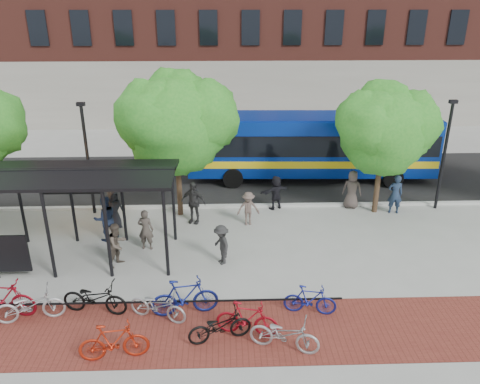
{
  "coord_description": "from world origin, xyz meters",
  "views": [
    {
      "loc": [
        -0.9,
        -16.29,
        9.11
      ],
      "look_at": [
        -0.31,
        1.99,
        1.6
      ],
      "focal_mm": 35.0,
      "sensor_mm": 36.0,
      "label": 1
    }
  ],
  "objects_px": {
    "lamp_post_right": "(445,152)",
    "bike_6": "(158,306)",
    "lamp_post_left": "(87,156)",
    "pedestrian_4": "(193,202)",
    "tree_c": "(386,126)",
    "bike_9": "(247,319)",
    "bike_11": "(310,300)",
    "bus_shelter": "(24,185)",
    "bike_7": "(185,297)",
    "bus": "(311,143)",
    "bike_10": "(284,334)",
    "bike_5": "(114,342)",
    "pedestrian_0": "(114,209)",
    "pedestrian_3": "(248,208)",
    "pedestrian_6": "(352,190)",
    "pedestrian_7": "(395,194)",
    "pedestrian_2": "(105,219)",
    "bike_2": "(30,305)",
    "bike_1": "(2,298)",
    "bike_4": "(95,298)",
    "bike_8": "(220,326)",
    "tree_b": "(178,119)",
    "pedestrian_1": "(146,230)",
    "pedestrian_5": "(276,193)",
    "pedestrian_9": "(221,245)",
    "pedestrian_8": "(117,244)"
  },
  "relations": [
    {
      "from": "lamp_post_right",
      "to": "bike_6",
      "type": "relative_size",
      "value": 2.72
    },
    {
      "from": "lamp_post_left",
      "to": "lamp_post_right",
      "type": "bearing_deg",
      "value": 0.0
    },
    {
      "from": "bike_6",
      "to": "pedestrian_4",
      "type": "relative_size",
      "value": 0.98
    },
    {
      "from": "tree_c",
      "to": "bike_9",
      "type": "bearing_deg",
      "value": -127.06
    },
    {
      "from": "bike_11",
      "to": "bus_shelter",
      "type": "bearing_deg",
      "value": 80.19
    },
    {
      "from": "bike_7",
      "to": "bus",
      "type": "bearing_deg",
      "value": -35.41
    },
    {
      "from": "bike_10",
      "to": "bus",
      "type": "bearing_deg",
      "value": 5.54
    },
    {
      "from": "tree_c",
      "to": "bike_5",
      "type": "xyz_separation_m",
      "value": [
        -10.07,
        -9.39,
        -3.48
      ]
    },
    {
      "from": "bus_shelter",
      "to": "pedestrian_0",
      "type": "relative_size",
      "value": 6.14
    },
    {
      "from": "bike_9",
      "to": "pedestrian_3",
      "type": "relative_size",
      "value": 1.22
    },
    {
      "from": "pedestrian_6",
      "to": "lamp_post_left",
      "type": "bearing_deg",
      "value": 18.84
    },
    {
      "from": "bike_11",
      "to": "pedestrian_7",
      "type": "distance_m",
      "value": 9.0
    },
    {
      "from": "pedestrian_2",
      "to": "pedestrian_4",
      "type": "xyz_separation_m",
      "value": [
        3.46,
        1.51,
        0.01
      ]
    },
    {
      "from": "bike_5",
      "to": "bike_2",
      "type": "bearing_deg",
      "value": 51.32
    },
    {
      "from": "bike_5",
      "to": "bike_9",
      "type": "distance_m",
      "value": 3.75
    },
    {
      "from": "tree_c",
      "to": "bike_1",
      "type": "distance_m",
      "value": 16.1
    },
    {
      "from": "tree_c",
      "to": "bike_4",
      "type": "relative_size",
      "value": 2.84
    },
    {
      "from": "lamp_post_right",
      "to": "bike_8",
      "type": "relative_size",
      "value": 2.75
    },
    {
      "from": "tree_b",
      "to": "bike_9",
      "type": "height_order",
      "value": "tree_b"
    },
    {
      "from": "bike_10",
      "to": "pedestrian_2",
      "type": "relative_size",
      "value": 1.05
    },
    {
      "from": "pedestrian_1",
      "to": "pedestrian_6",
      "type": "xyz_separation_m",
      "value": [
        9.05,
        3.69,
        0.07
      ]
    },
    {
      "from": "bike_5",
      "to": "pedestrian_5",
      "type": "distance_m",
      "value": 11.24
    },
    {
      "from": "lamp_post_right",
      "to": "pedestrian_7",
      "type": "xyz_separation_m",
      "value": [
        -2.18,
        -0.45,
        -1.82
      ]
    },
    {
      "from": "bus_shelter",
      "to": "bike_7",
      "type": "relative_size",
      "value": 5.06
    },
    {
      "from": "bike_1",
      "to": "bike_9",
      "type": "relative_size",
      "value": 1.13
    },
    {
      "from": "bus_shelter",
      "to": "pedestrian_9",
      "type": "height_order",
      "value": "bus_shelter"
    },
    {
      "from": "bike_5",
      "to": "bike_7",
      "type": "height_order",
      "value": "bike_7"
    },
    {
      "from": "bike_6",
      "to": "pedestrian_3",
      "type": "bearing_deg",
      "value": -4.68
    },
    {
      "from": "bike_7",
      "to": "pedestrian_3",
      "type": "bearing_deg",
      "value": -28.93
    },
    {
      "from": "pedestrian_2",
      "to": "lamp_post_left",
      "type": "bearing_deg",
      "value": -92.0
    },
    {
      "from": "tree_b",
      "to": "bike_6",
      "type": "relative_size",
      "value": 3.43
    },
    {
      "from": "bike_1",
      "to": "pedestrian_7",
      "type": "bearing_deg",
      "value": -58.43
    },
    {
      "from": "lamp_post_left",
      "to": "pedestrian_4",
      "type": "bearing_deg",
      "value": -14.02
    },
    {
      "from": "bike_4",
      "to": "bike_9",
      "type": "height_order",
      "value": "bike_9"
    },
    {
      "from": "bike_8",
      "to": "bike_11",
      "type": "distance_m",
      "value": 3.03
    },
    {
      "from": "bike_9",
      "to": "bus_shelter",
      "type": "bearing_deg",
      "value": 71.73
    },
    {
      "from": "lamp_post_left",
      "to": "pedestrian_7",
      "type": "bearing_deg",
      "value": -1.86
    },
    {
      "from": "bike_8",
      "to": "bus",
      "type": "bearing_deg",
      "value": -35.53
    },
    {
      "from": "lamp_post_right",
      "to": "pedestrian_4",
      "type": "height_order",
      "value": "lamp_post_right"
    },
    {
      "from": "bike_11",
      "to": "pedestrian_8",
      "type": "height_order",
      "value": "pedestrian_8"
    },
    {
      "from": "bike_8",
      "to": "bike_10",
      "type": "relative_size",
      "value": 0.93
    },
    {
      "from": "bus",
      "to": "lamp_post_right",
      "type": "bearing_deg",
      "value": -36.42
    },
    {
      "from": "bike_5",
      "to": "bus_shelter",
      "type": "bearing_deg",
      "value": 29.26
    },
    {
      "from": "bike_11",
      "to": "pedestrian_6",
      "type": "relative_size",
      "value": 0.9
    },
    {
      "from": "bike_2",
      "to": "pedestrian_9",
      "type": "xyz_separation_m",
      "value": [
        5.81,
        3.19,
        0.24
      ]
    },
    {
      "from": "pedestrian_5",
      "to": "pedestrian_7",
      "type": "height_order",
      "value": "pedestrian_7"
    },
    {
      "from": "bike_10",
      "to": "pedestrian_4",
      "type": "distance_m",
      "value": 8.79
    },
    {
      "from": "bike_2",
      "to": "pedestrian_9",
      "type": "distance_m",
      "value": 6.63
    },
    {
      "from": "pedestrian_0",
      "to": "pedestrian_7",
      "type": "height_order",
      "value": "pedestrian_7"
    },
    {
      "from": "bus",
      "to": "pedestrian_7",
      "type": "distance_m",
      "value": 5.7
    }
  ]
}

